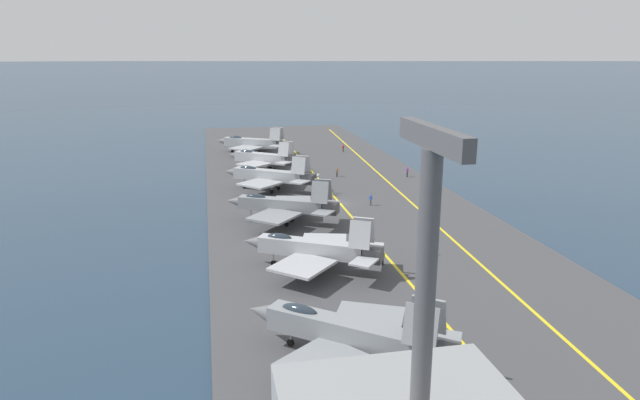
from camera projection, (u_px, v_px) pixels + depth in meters
name	position (u px, v px, depth m)	size (l,w,h in m)	color
ground_plane	(340.00, 206.00, 88.64)	(2000.00, 2000.00, 0.00)	#23384C
carrier_deck	(340.00, 204.00, 88.59)	(179.35, 40.51, 0.40)	#424244
deck_stripe_foul_line	(408.00, 200.00, 90.64)	(161.42, 0.36, 0.01)	yellow
deck_stripe_centerline	(340.00, 203.00, 88.54)	(161.42, 0.36, 0.01)	yellow
parked_jet_nearest	(348.00, 333.00, 43.35)	(14.50, 16.10, 6.33)	gray
parked_jet_second	(313.00, 249.00, 61.27)	(13.71, 15.52, 6.32)	#A8AAAF
parked_jet_third	(283.00, 205.00, 77.65)	(14.00, 15.93, 6.47)	gray
parked_jet_fourth	(270.00, 176.00, 95.32)	(13.91, 16.12, 6.39)	#9EA3A8
parked_jet_fifth	(263.00, 158.00, 111.83)	(13.10, 14.77, 6.04)	#A8AAAF
parked_jet_sixth	(253.00, 143.00, 129.34)	(13.77, 17.04, 6.18)	#9EA3A8
crew_yellow_vest	(429.00, 248.00, 66.18)	(0.41, 0.46, 1.69)	#383328
crew_purple_vest	(407.00, 172.00, 106.23)	(0.42, 0.46, 1.83)	#232328
crew_blue_vest	(371.00, 199.00, 87.10)	(0.46, 0.45, 1.81)	#4C473D
crew_green_vest	(383.00, 257.00, 63.22)	(0.44, 0.35, 1.76)	#232328
crew_brown_vest	(337.00, 172.00, 106.40)	(0.45, 0.45, 1.72)	#232328
crew_red_vest	(343.00, 148.00, 131.81)	(0.29, 0.40, 1.73)	#383328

